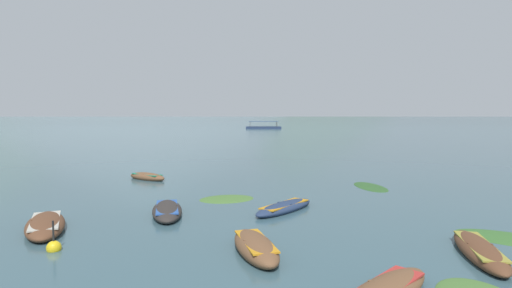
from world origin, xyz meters
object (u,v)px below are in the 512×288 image
Objects in this scene: rowboat_4 at (285,207)px; rowboat_6 at (147,177)px; rowboat_5 at (167,211)px; rowboat_2 at (480,250)px; mooring_buoy at (54,247)px; rowboat_7 at (256,247)px; rowboat_3 at (45,225)px; ferry_0 at (263,127)px.

rowboat_4 is 12.43m from rowboat_6.
rowboat_5 is at bearing -64.30° from rowboat_6.
rowboat_5 reaches higher than rowboat_2.
rowboat_2 is 13.41m from mooring_buoy.
rowboat_7 is at bearing 3.55° from mooring_buoy.
rowboat_2 is 15.12m from rowboat_3.
mooring_buoy reaches higher than rowboat_5.
mooring_buoy is at bearing -176.45° from rowboat_7.
rowboat_3 is at bearing 175.37° from rowboat_2.
ferry_0 is (-0.68, 99.34, 0.27)m from rowboat_6.
rowboat_3 reaches higher than rowboat_4.
rowboat_5 is 1.23× the size of rowboat_6.
rowboat_5 is 0.36× the size of ferry_0.
rowboat_3 reaches higher than rowboat_2.
rowboat_6 is (-0.65, 12.05, -0.01)m from rowboat_3.
rowboat_6 reaches higher than rowboat_2.
rowboat_2 is 8.15m from rowboat_4.
rowboat_4 is at bearing -84.57° from ferry_0.
rowboat_7 is at bearing -57.38° from rowboat_6.
rowboat_5 is (3.81, 2.79, -0.01)m from rowboat_3.
rowboat_2 is at bearing -19.61° from rowboat_5.
rowboat_4 is at bearing -39.95° from rowboat_6.
ferry_0 is (-16.40, 112.61, 0.27)m from rowboat_2.
rowboat_7 is (8.17, -1.73, 0.01)m from rowboat_3.
ferry_0 reaches higher than rowboat_2.
ferry_0 is at bearing 90.68° from rowboat_3.
rowboat_5 is at bearing 160.39° from rowboat_2.
rowboat_2 is 1.01× the size of rowboat_3.
rowboat_7 is at bearing -97.00° from rowboat_4.
mooring_buoy is at bearing -51.49° from rowboat_3.
rowboat_2 is 0.37× the size of ferry_0.
rowboat_3 is 1.16× the size of rowboat_7.
mooring_buoy is (-7.19, -6.20, -0.05)m from rowboat_4.
mooring_buoy reaches higher than rowboat_7.
rowboat_2 is at bearing -40.16° from rowboat_6.
rowboat_7 is at bearing -11.93° from rowboat_3.
rowboat_4 is at bearing 139.51° from rowboat_2.
rowboat_3 is 2.72m from mooring_buoy.
mooring_buoy is at bearing -113.25° from rowboat_5.
rowboat_4 is (-6.20, 5.29, -0.02)m from rowboat_2.
rowboat_3 is 111.39m from ferry_0.
rowboat_7 reaches higher than rowboat_3.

